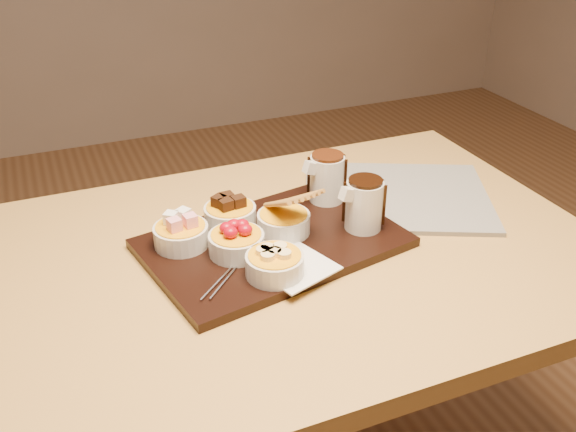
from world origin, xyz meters
name	(u,v)px	position (x,y,z in m)	size (l,w,h in m)	color
dining_table	(281,295)	(0.00, 0.00, 0.65)	(1.20, 0.80, 0.75)	#BB8F45
serving_board	(273,243)	(-0.01, 0.02, 0.76)	(0.46, 0.30, 0.02)	black
napkin	(294,266)	(-0.01, -0.08, 0.77)	(0.12, 0.12, 0.00)	white
bowl_marshmallows	(181,236)	(-0.17, 0.07, 0.79)	(0.10, 0.10, 0.04)	beige
bowl_cake	(230,216)	(-0.06, 0.10, 0.79)	(0.10, 0.10, 0.04)	beige
bowl_strawberries	(237,244)	(-0.09, 0.00, 0.79)	(0.10, 0.10, 0.04)	beige
bowl_biscotti	(284,223)	(0.02, 0.04, 0.79)	(0.10, 0.10, 0.04)	beige
bowl_bananas	(275,265)	(-0.05, -0.09, 0.79)	(0.10, 0.10, 0.04)	beige
pitcher_dark_chocolate	(364,205)	(0.17, -0.01, 0.82)	(0.07, 0.07, 0.10)	silver
pitcher_milk_chocolate	(327,179)	(0.15, 0.12, 0.82)	(0.07, 0.07, 0.10)	silver
fondue_skewers	(239,259)	(-0.09, -0.03, 0.77)	(0.26, 0.03, 0.01)	silver
newspaper	(396,196)	(0.31, 0.10, 0.76)	(0.39, 0.31, 0.01)	beige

